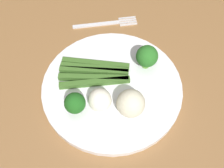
{
  "coord_description": "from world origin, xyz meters",
  "views": [
    {
      "loc": [
        0.33,
        0.02,
        1.25
      ],
      "look_at": [
        0.03,
        0.02,
        0.77
      ],
      "focal_mm": 42.6,
      "sensor_mm": 36.0,
      "label": 1
    }
  ],
  "objects_px": {
    "asparagus_bundle": "(94,73)",
    "cauliflower_back_right": "(131,103)",
    "cauliflower_left": "(98,100)",
    "dining_table": "(102,98)",
    "fork": "(106,24)",
    "broccoli_near_center": "(75,103)",
    "broccoli_back": "(147,56)",
    "plate": "(112,87)"
  },
  "relations": [
    {
      "from": "fork",
      "to": "cauliflower_back_right",
      "type": "bearing_deg",
      "value": -87.11
    },
    {
      "from": "asparagus_bundle",
      "to": "fork",
      "type": "height_order",
      "value": "asparagus_bundle"
    },
    {
      "from": "asparagus_bundle",
      "to": "cauliflower_back_right",
      "type": "bearing_deg",
      "value": 134.14
    },
    {
      "from": "broccoli_near_center",
      "to": "broccoli_back",
      "type": "bearing_deg",
      "value": 126.45
    },
    {
      "from": "dining_table",
      "to": "cauliflower_back_right",
      "type": "bearing_deg",
      "value": 32.87
    },
    {
      "from": "asparagus_bundle",
      "to": "broccoli_near_center",
      "type": "relative_size",
      "value": 3.01
    },
    {
      "from": "asparagus_bundle",
      "to": "plate",
      "type": "bearing_deg",
      "value": 147.41
    },
    {
      "from": "broccoli_back",
      "to": "cauliflower_back_right",
      "type": "xyz_separation_m",
      "value": [
        0.11,
        -0.04,
        -0.01
      ]
    },
    {
      "from": "plate",
      "to": "broccoli_back",
      "type": "bearing_deg",
      "value": 123.77
    },
    {
      "from": "plate",
      "to": "broccoli_back",
      "type": "distance_m",
      "value": 0.1
    },
    {
      "from": "broccoli_near_center",
      "to": "fork",
      "type": "distance_m",
      "value": 0.26
    },
    {
      "from": "broccoli_near_center",
      "to": "cauliflower_left",
      "type": "bearing_deg",
      "value": 103.03
    },
    {
      "from": "cauliflower_back_right",
      "to": "fork",
      "type": "xyz_separation_m",
      "value": [
        -0.26,
        -0.05,
        -0.04
      ]
    },
    {
      "from": "asparagus_bundle",
      "to": "fork",
      "type": "bearing_deg",
      "value": -94.17
    },
    {
      "from": "dining_table",
      "to": "fork",
      "type": "bearing_deg",
      "value": 175.71
    },
    {
      "from": "plate",
      "to": "cauliflower_left",
      "type": "bearing_deg",
      "value": -30.24
    },
    {
      "from": "plate",
      "to": "asparagus_bundle",
      "type": "xyz_separation_m",
      "value": [
        -0.03,
        -0.04,
        0.01
      ]
    },
    {
      "from": "broccoli_back",
      "to": "cauliflower_back_right",
      "type": "relative_size",
      "value": 1.03
    },
    {
      "from": "asparagus_bundle",
      "to": "broccoli_near_center",
      "type": "distance_m",
      "value": 0.1
    },
    {
      "from": "plate",
      "to": "fork",
      "type": "relative_size",
      "value": 1.81
    },
    {
      "from": "broccoli_near_center",
      "to": "plate",
      "type": "bearing_deg",
      "value": 129.06
    },
    {
      "from": "dining_table",
      "to": "plate",
      "type": "distance_m",
      "value": 0.11
    },
    {
      "from": "asparagus_bundle",
      "to": "cauliflower_back_right",
      "type": "distance_m",
      "value": 0.12
    },
    {
      "from": "broccoli_near_center",
      "to": "fork",
      "type": "height_order",
      "value": "broccoli_near_center"
    },
    {
      "from": "asparagus_bundle",
      "to": "fork",
      "type": "relative_size",
      "value": 0.93
    },
    {
      "from": "broccoli_back",
      "to": "fork",
      "type": "distance_m",
      "value": 0.18
    },
    {
      "from": "broccoli_back",
      "to": "dining_table",
      "type": "bearing_deg",
      "value": -80.37
    },
    {
      "from": "dining_table",
      "to": "asparagus_bundle",
      "type": "distance_m",
      "value": 0.12
    },
    {
      "from": "broccoli_near_center",
      "to": "broccoli_back",
      "type": "height_order",
      "value": "broccoli_back"
    },
    {
      "from": "plate",
      "to": "asparagus_bundle",
      "type": "relative_size",
      "value": 1.94
    },
    {
      "from": "broccoli_near_center",
      "to": "cauliflower_back_right",
      "type": "xyz_separation_m",
      "value": [
        0.0,
        0.11,
        -0.0
      ]
    },
    {
      "from": "broccoli_back",
      "to": "broccoli_near_center",
      "type": "bearing_deg",
      "value": -53.55
    },
    {
      "from": "plate",
      "to": "fork",
      "type": "xyz_separation_m",
      "value": [
        -0.2,
        -0.01,
        -0.01
      ]
    },
    {
      "from": "dining_table",
      "to": "cauliflower_back_right",
      "type": "distance_m",
      "value": 0.18
    },
    {
      "from": "dining_table",
      "to": "broccoli_back",
      "type": "height_order",
      "value": "broccoli_back"
    },
    {
      "from": "plate",
      "to": "cauliflower_back_right",
      "type": "xyz_separation_m",
      "value": [
        0.06,
        0.04,
        0.04
      ]
    },
    {
      "from": "cauliflower_left",
      "to": "cauliflower_back_right",
      "type": "bearing_deg",
      "value": 80.12
    },
    {
      "from": "broccoli_back",
      "to": "cauliflower_left",
      "type": "height_order",
      "value": "broccoli_back"
    },
    {
      "from": "broccoli_back",
      "to": "cauliflower_left",
      "type": "relative_size",
      "value": 1.24
    },
    {
      "from": "asparagus_bundle",
      "to": "broccoli_back",
      "type": "distance_m",
      "value": 0.12
    },
    {
      "from": "cauliflower_back_right",
      "to": "dining_table",
      "type": "bearing_deg",
      "value": -147.13
    },
    {
      "from": "plate",
      "to": "asparagus_bundle",
      "type": "height_order",
      "value": "asparagus_bundle"
    }
  ]
}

